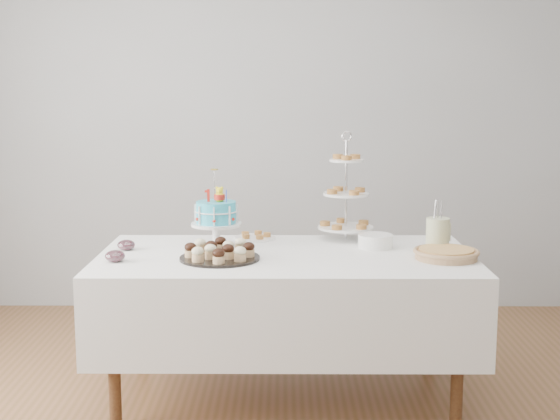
{
  "coord_description": "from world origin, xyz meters",
  "views": [
    {
      "loc": [
        -0.01,
        -3.62,
        1.63
      ],
      "look_at": [
        -0.03,
        0.3,
        1.0
      ],
      "focal_mm": 50.0,
      "sensor_mm": 36.0,
      "label": 1
    }
  ],
  "objects_px": {
    "cupcake_tray": "(220,251)",
    "utensil_pitcher": "(438,233)",
    "pastry_plate": "(255,236)",
    "jam_bowl_a": "(115,256)",
    "birthday_cake": "(216,225)",
    "plate_stack": "(375,241)",
    "pie": "(446,253)",
    "jam_bowl_b": "(126,245)",
    "table": "(286,297)",
    "tiered_stand": "(346,195)"
  },
  "relations": [
    {
      "from": "cupcake_tray",
      "to": "pastry_plate",
      "type": "relative_size",
      "value": 1.74
    },
    {
      "from": "cupcake_tray",
      "to": "utensil_pitcher",
      "type": "bearing_deg",
      "value": 9.55
    },
    {
      "from": "jam_bowl_a",
      "to": "jam_bowl_b",
      "type": "relative_size",
      "value": 1.05
    },
    {
      "from": "cupcake_tray",
      "to": "tiered_stand",
      "type": "distance_m",
      "value": 0.87
    },
    {
      "from": "table",
      "to": "birthday_cake",
      "type": "height_order",
      "value": "birthday_cake"
    },
    {
      "from": "pie",
      "to": "jam_bowl_b",
      "type": "distance_m",
      "value": 1.66
    },
    {
      "from": "pie",
      "to": "jam_bowl_b",
      "type": "bearing_deg",
      "value": 172.88
    },
    {
      "from": "table",
      "to": "plate_stack",
      "type": "relative_size",
      "value": 10.3
    },
    {
      "from": "plate_stack",
      "to": "pastry_plate",
      "type": "xyz_separation_m",
      "value": [
        -0.65,
        0.24,
        -0.02
      ]
    },
    {
      "from": "pastry_plate",
      "to": "utensil_pitcher",
      "type": "distance_m",
      "value": 1.02
    },
    {
      "from": "pastry_plate",
      "to": "jam_bowl_a",
      "type": "xyz_separation_m",
      "value": [
        -0.67,
        -0.58,
        0.01
      ]
    },
    {
      "from": "jam_bowl_a",
      "to": "utensil_pitcher",
      "type": "relative_size",
      "value": 0.36
    },
    {
      "from": "birthday_cake",
      "to": "utensil_pitcher",
      "type": "xyz_separation_m",
      "value": [
        1.16,
        -0.13,
        -0.02
      ]
    },
    {
      "from": "table",
      "to": "plate_stack",
      "type": "bearing_deg",
      "value": 18.66
    },
    {
      "from": "jam_bowl_a",
      "to": "birthday_cake",
      "type": "bearing_deg",
      "value": 38.82
    },
    {
      "from": "cupcake_tray",
      "to": "jam_bowl_a",
      "type": "xyz_separation_m",
      "value": [
        -0.51,
        -0.05,
        -0.02
      ]
    },
    {
      "from": "birthday_cake",
      "to": "table",
      "type": "bearing_deg",
      "value": -27.59
    },
    {
      "from": "plate_stack",
      "to": "jam_bowl_a",
      "type": "height_order",
      "value": "plate_stack"
    },
    {
      "from": "table",
      "to": "tiered_stand",
      "type": "bearing_deg",
      "value": 49.71
    },
    {
      "from": "birthday_cake",
      "to": "utensil_pitcher",
      "type": "relative_size",
      "value": 1.53
    },
    {
      "from": "jam_bowl_b",
      "to": "utensil_pitcher",
      "type": "xyz_separation_m",
      "value": [
        1.63,
        -0.03,
        0.07
      ]
    },
    {
      "from": "table",
      "to": "jam_bowl_a",
      "type": "distance_m",
      "value": 0.9
    },
    {
      "from": "table",
      "to": "plate_stack",
      "type": "distance_m",
      "value": 0.57
    },
    {
      "from": "table",
      "to": "utensil_pitcher",
      "type": "bearing_deg",
      "value": 4.79
    },
    {
      "from": "plate_stack",
      "to": "tiered_stand",
      "type": "bearing_deg",
      "value": 120.6
    },
    {
      "from": "cupcake_tray",
      "to": "pie",
      "type": "bearing_deg",
      "value": 0.81
    },
    {
      "from": "table",
      "to": "tiered_stand",
      "type": "relative_size",
      "value": 3.17
    },
    {
      "from": "tiered_stand",
      "to": "jam_bowl_a",
      "type": "relative_size",
      "value": 6.18
    },
    {
      "from": "birthday_cake",
      "to": "tiered_stand",
      "type": "xyz_separation_m",
      "value": [
        0.71,
        0.2,
        0.14
      ]
    },
    {
      "from": "table",
      "to": "jam_bowl_a",
      "type": "relative_size",
      "value": 19.55
    },
    {
      "from": "table",
      "to": "tiered_stand",
      "type": "xyz_separation_m",
      "value": [
        0.34,
        0.4,
        0.48
      ]
    },
    {
      "from": "tiered_stand",
      "to": "plate_stack",
      "type": "xyz_separation_m",
      "value": [
        0.14,
        -0.24,
        -0.22
      ]
    },
    {
      "from": "pastry_plate",
      "to": "table",
      "type": "bearing_deg",
      "value": -66.89
    },
    {
      "from": "tiered_stand",
      "to": "utensil_pitcher",
      "type": "bearing_deg",
      "value": -36.35
    },
    {
      "from": "table",
      "to": "pie",
      "type": "distance_m",
      "value": 0.85
    },
    {
      "from": "plate_stack",
      "to": "pie",
      "type": "bearing_deg",
      "value": -39.69
    },
    {
      "from": "table",
      "to": "plate_stack",
      "type": "height_order",
      "value": "plate_stack"
    },
    {
      "from": "utensil_pitcher",
      "to": "jam_bowl_a",
      "type": "bearing_deg",
      "value": -174.73
    },
    {
      "from": "jam_bowl_b",
      "to": "utensil_pitcher",
      "type": "height_order",
      "value": "utensil_pitcher"
    },
    {
      "from": "birthday_cake",
      "to": "plate_stack",
      "type": "distance_m",
      "value": 0.86
    },
    {
      "from": "birthday_cake",
      "to": "pie",
      "type": "height_order",
      "value": "birthday_cake"
    },
    {
      "from": "tiered_stand",
      "to": "plate_stack",
      "type": "bearing_deg",
      "value": -59.4
    },
    {
      "from": "table",
      "to": "jam_bowl_b",
      "type": "xyz_separation_m",
      "value": [
        -0.84,
        0.1,
        0.25
      ]
    },
    {
      "from": "pastry_plate",
      "to": "utensil_pitcher",
      "type": "relative_size",
      "value": 0.85
    },
    {
      "from": "table",
      "to": "plate_stack",
      "type": "xyz_separation_m",
      "value": [
        0.48,
        0.16,
        0.26
      ]
    },
    {
      "from": "pie",
      "to": "utensil_pitcher",
      "type": "xyz_separation_m",
      "value": [
        -0.01,
        0.17,
        0.07
      ]
    },
    {
      "from": "table",
      "to": "tiered_stand",
      "type": "distance_m",
      "value": 0.71
    },
    {
      "from": "cupcake_tray",
      "to": "jam_bowl_a",
      "type": "bearing_deg",
      "value": -174.01
    },
    {
      "from": "cupcake_tray",
      "to": "pie",
      "type": "height_order",
      "value": "cupcake_tray"
    },
    {
      "from": "pastry_plate",
      "to": "jam_bowl_a",
      "type": "bearing_deg",
      "value": -139.29
    }
  ]
}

